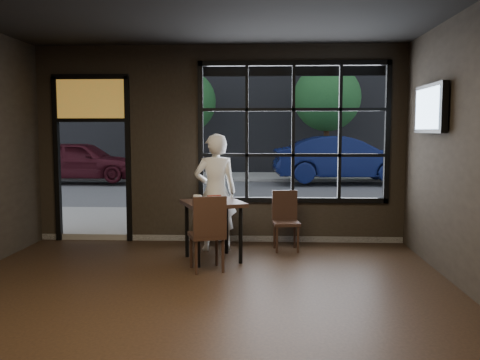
{
  "coord_description": "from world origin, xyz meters",
  "views": [
    {
      "loc": [
        0.72,
        -4.75,
        1.82
      ],
      "look_at": [
        0.4,
        2.2,
        1.15
      ],
      "focal_mm": 38.0,
      "sensor_mm": 36.0,
      "label": 1
    }
  ],
  "objects_px": {
    "cafe_table": "(213,231)",
    "chair_near": "(207,233)",
    "navy_car": "(343,159)",
    "man": "(215,192)"
  },
  "relations": [
    {
      "from": "chair_near",
      "to": "cafe_table",
      "type": "bearing_deg",
      "value": -112.03
    },
    {
      "from": "man",
      "to": "navy_car",
      "type": "height_order",
      "value": "man"
    },
    {
      "from": "cafe_table",
      "to": "chair_near",
      "type": "relative_size",
      "value": 0.84
    },
    {
      "from": "cafe_table",
      "to": "navy_car",
      "type": "bearing_deg",
      "value": 48.89
    },
    {
      "from": "cafe_table",
      "to": "navy_car",
      "type": "height_order",
      "value": "navy_car"
    },
    {
      "from": "navy_car",
      "to": "man",
      "type": "bearing_deg",
      "value": 156.8
    },
    {
      "from": "navy_car",
      "to": "chair_near",
      "type": "bearing_deg",
      "value": 158.69
    },
    {
      "from": "cafe_table",
      "to": "man",
      "type": "distance_m",
      "value": 0.78
    },
    {
      "from": "cafe_table",
      "to": "navy_car",
      "type": "xyz_separation_m",
      "value": [
        3.43,
        10.42,
        0.46
      ]
    },
    {
      "from": "cafe_table",
      "to": "navy_car",
      "type": "relative_size",
      "value": 0.18
    }
  ]
}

